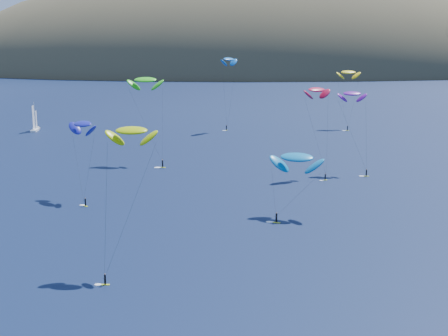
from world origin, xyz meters
TOP-DOWN VIEW (x-y plane):
  - island at (39.40, 562.36)m, footprint 730.00×300.00m
  - sailboat at (-70.71, 184.17)m, footprint 8.73×7.54m
  - kitesurfer_2 at (-14.55, 51.35)m, footprint 7.57×11.27m
  - kitesurfer_3 at (-22.73, 131.58)m, footprint 11.08×12.98m
  - kitesurfer_4 at (0.47, 189.08)m, footprint 8.07×8.79m
  - kitesurfer_5 at (13.70, 78.45)m, footprint 11.24×10.77m
  - kitesurfer_6 at (32.20, 119.21)m, footprint 7.29×9.91m
  - kitesurfer_9 at (22.37, 114.59)m, footprint 8.38×11.50m
  - kitesurfer_10 at (-31.63, 92.67)m, footprint 8.68×13.93m
  - kitesurfer_11 at (45.68, 195.55)m, footprint 8.98×12.55m

SIDE VIEW (x-z plane):
  - island at x=39.40m, z-range -115.74..94.26m
  - sailboat at x=-70.71m, z-range -4.48..6.31m
  - kitesurfer_5 at x=13.70m, z-range 4.31..18.69m
  - kitesurfer_10 at x=-31.63m, z-range 6.85..25.19m
  - kitesurfer_6 at x=32.20m, z-range 8.99..31.10m
  - kitesurfer_11 at x=45.68m, z-range 9.13..32.33m
  - kitesurfer_2 at x=-14.55m, z-range 9.45..32.62m
  - kitesurfer_9 at x=22.37m, z-range 9.65..33.31m
  - kitesurfer_3 at x=-22.73m, z-range 9.96..35.33m
  - kitesurfer_4 at x=0.47m, z-range 11.73..39.92m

